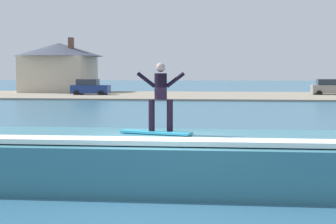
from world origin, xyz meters
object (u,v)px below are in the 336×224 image
(house_with_chimney, at_px, (59,65))
(wave_crest, at_px, (157,158))
(car_far_shore, at_px, (329,87))
(surfer, at_px, (161,93))
(car_near_shore, at_px, (90,88))
(surfboard, at_px, (156,132))

(house_with_chimney, bearing_deg, wave_crest, -70.27)
(car_far_shore, bearing_deg, house_with_chimney, 171.33)
(car_far_shore, bearing_deg, surfer, -104.70)
(surfer, distance_m, car_near_shore, 47.13)
(car_far_shore, bearing_deg, car_near_shore, -173.26)
(wave_crest, bearing_deg, car_near_shore, 106.26)
(car_near_shore, relative_size, car_far_shore, 1.08)
(wave_crest, height_order, house_with_chimney, house_with_chimney)
(house_with_chimney, bearing_deg, car_far_shore, -8.67)
(wave_crest, distance_m, car_far_shore, 49.64)
(surfboard, xyz_separation_m, surfer, (0.12, 0.03, 1.02))
(surfer, xyz_separation_m, car_far_shore, (12.66, 48.27, -1.41))
(wave_crest, bearing_deg, car_far_shore, 75.06)
(car_far_shore, xyz_separation_m, house_with_chimney, (-31.73, 4.84, 2.52))
(surfer, relative_size, car_far_shore, 0.46)
(wave_crest, distance_m, surfer, 1.77)
(car_far_shore, bearing_deg, surfboard, -104.82)
(surfboard, height_order, house_with_chimney, house_with_chimney)
(surfer, height_order, car_near_shore, surfer)
(surfer, bearing_deg, surfboard, -166.50)
(car_near_shore, distance_m, house_with_chimney, 10.14)
(car_near_shore, xyz_separation_m, house_with_chimney, (-5.84, 7.90, 2.52))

